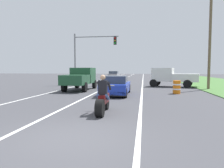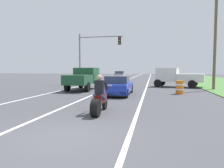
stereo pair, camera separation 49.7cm
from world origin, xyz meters
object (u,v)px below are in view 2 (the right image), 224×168
distant_car_far_ahead (120,75)px  traffic_light_mast_near (93,50)px  pickup_truck_left_lane_dark_green (84,78)px  motorcycle_with_rider (100,100)px  construction_barrel_nearest (180,87)px  sports_car_blue (118,86)px  pickup_truck_right_shoulder_white (176,76)px

distant_car_far_ahead → traffic_light_mast_near: bearing=-92.9°
distant_car_far_ahead → pickup_truck_left_lane_dark_green: bearing=-90.0°
motorcycle_with_rider → construction_barrel_nearest: bearing=62.2°
motorcycle_with_rider → sports_car_blue: motorcycle_with_rider is taller
pickup_truck_left_lane_dark_green → pickup_truck_right_shoulder_white: (8.51, 4.71, 0.00)m
motorcycle_with_rider → sports_car_blue: bearing=92.8°
distant_car_far_ahead → motorcycle_with_rider: bearing=-82.7°
sports_car_blue → distant_car_far_ahead: (-3.62, 24.20, 0.14)m
pickup_truck_right_shoulder_white → motorcycle_with_rider: bearing=-107.9°
sports_car_blue → distant_car_far_ahead: 24.47m
motorcycle_with_rider → traffic_light_mast_near: traffic_light_mast_near is taller
pickup_truck_left_lane_dark_green → distant_car_far_ahead: size_ratio=1.20×
sports_car_blue → pickup_truck_right_shoulder_white: pickup_truck_right_shoulder_white is taller
traffic_light_mast_near → distant_car_far_ahead: (0.78, 15.30, -3.27)m
motorcycle_with_rider → pickup_truck_right_shoulder_white: pickup_truck_right_shoulder_white is taller
motorcycle_with_rider → sports_car_blue: (-0.32, 6.52, 0.04)m
sports_car_blue → traffic_light_mast_near: bearing=116.3°
motorcycle_with_rider → distant_car_far_ahead: 30.96m
traffic_light_mast_near → pickup_truck_right_shoulder_white: bearing=-7.3°
motorcycle_with_rider → pickup_truck_left_lane_dark_green: (-3.93, 9.52, 0.51)m
pickup_truck_right_shoulder_white → construction_barrel_nearest: (-0.45, -6.38, -0.60)m
motorcycle_with_rider → construction_barrel_nearest: (4.13, 7.84, -0.09)m
construction_barrel_nearest → traffic_light_mast_near: bearing=139.5°
pickup_truck_left_lane_dark_green → traffic_light_mast_near: 6.63m
motorcycle_with_rider → distant_car_far_ahead: size_ratio=0.55×
traffic_light_mast_near → construction_barrel_nearest: 12.18m
pickup_truck_left_lane_dark_green → construction_barrel_nearest: size_ratio=4.80×
motorcycle_with_rider → pickup_truck_right_shoulder_white: 14.95m
pickup_truck_left_lane_dark_green → pickup_truck_right_shoulder_white: 9.73m
traffic_light_mast_near → distant_car_far_ahead: size_ratio=1.50×
pickup_truck_right_shoulder_white → traffic_light_mast_near: traffic_light_mast_near is taller
sports_car_blue → motorcycle_with_rider: bearing=-87.2°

